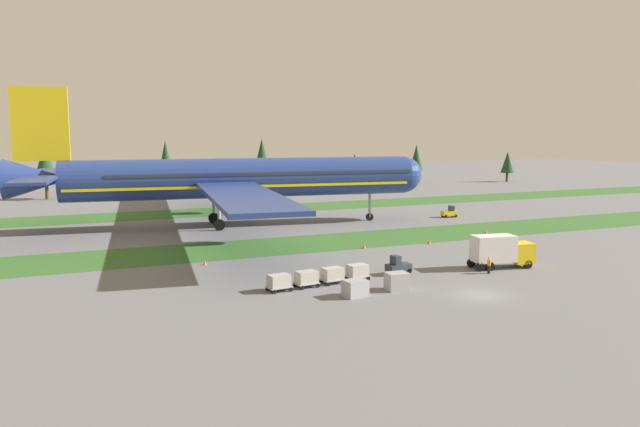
# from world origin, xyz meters

# --- Properties ---
(ground_plane) EXTENTS (400.00, 400.00, 0.00)m
(ground_plane) POSITION_xyz_m (0.00, 0.00, 0.00)
(ground_plane) COLOR slate
(grass_strip_near) EXTENTS (320.00, 12.19, 0.01)m
(grass_strip_near) POSITION_xyz_m (0.00, 30.18, 0.00)
(grass_strip_near) COLOR #336028
(grass_strip_near) RESTS_ON ground
(grass_strip_far) EXTENTS (320.00, 12.19, 0.01)m
(grass_strip_far) POSITION_xyz_m (0.00, 66.55, 0.00)
(grass_strip_far) COLOR #336028
(grass_strip_far) RESTS_ON ground
(airliner) EXTENTS (62.76, 77.39, 20.69)m
(airliner) POSITION_xyz_m (-9.61, 48.65, 7.41)
(airliner) COLOR navy
(airliner) RESTS_ON ground
(baggage_tug) EXTENTS (2.74, 1.60, 1.97)m
(baggage_tug) POSITION_xyz_m (-2.54, 10.21, 0.81)
(baggage_tug) COLOR #2D333D
(baggage_tug) RESTS_ON ground
(cargo_dolly_lead) EXTENTS (2.36, 1.75, 1.55)m
(cargo_dolly_lead) POSITION_xyz_m (-7.53, 9.60, 0.92)
(cargo_dolly_lead) COLOR #A3A3A8
(cargo_dolly_lead) RESTS_ON ground
(cargo_dolly_second) EXTENTS (2.36, 1.75, 1.55)m
(cargo_dolly_second) POSITION_xyz_m (-10.41, 9.26, 0.92)
(cargo_dolly_second) COLOR #A3A3A8
(cargo_dolly_second) RESTS_ON ground
(cargo_dolly_third) EXTENTS (2.36, 1.75, 1.55)m
(cargo_dolly_third) POSITION_xyz_m (-13.29, 8.91, 0.92)
(cargo_dolly_third) COLOR #A3A3A8
(cargo_dolly_third) RESTS_ON ground
(cargo_dolly_fourth) EXTENTS (2.36, 1.75, 1.55)m
(cargo_dolly_fourth) POSITION_xyz_m (-16.17, 8.56, 0.92)
(cargo_dolly_fourth) COLOR #A3A3A8
(cargo_dolly_fourth) RESTS_ON ground
(catering_truck) EXTENTS (7.25, 3.46, 3.58)m
(catering_truck) POSITION_xyz_m (9.11, 8.34, 1.95)
(catering_truck) COLOR yellow
(catering_truck) RESTS_ON ground
(pushback_tractor) EXTENTS (2.75, 1.64, 1.97)m
(pushback_tractor) POSITION_xyz_m (27.17, 43.63, 0.81)
(pushback_tractor) COLOR yellow
(pushback_tractor) RESTS_ON ground
(ground_crew_marshaller) EXTENTS (0.36, 0.55, 1.74)m
(ground_crew_marshaller) POSITION_xyz_m (6.26, 6.71, 0.95)
(ground_crew_marshaller) COLOR black
(ground_crew_marshaller) RESTS_ON ground
(uld_container_0) EXTENTS (2.19, 1.84, 1.51)m
(uld_container_0) POSITION_xyz_m (-10.58, 4.05, 0.75)
(uld_container_0) COLOR #A3A3A8
(uld_container_0) RESTS_ON ground
(uld_container_1) EXTENTS (2.12, 1.75, 1.65)m
(uld_container_1) POSITION_xyz_m (-5.97, 4.56, 0.83)
(uld_container_1) COLOR #A3A3A8
(uld_container_1) RESTS_ON ground
(taxiway_marker_0) EXTENTS (0.44, 0.44, 0.53)m
(taxiway_marker_0) POSITION_xyz_m (-19.81, 22.49, 0.27)
(taxiway_marker_0) COLOR orange
(taxiway_marker_0) RESTS_ON ground
(taxiway_marker_1) EXTENTS (0.44, 0.44, 0.64)m
(taxiway_marker_1) POSITION_xyz_m (10.02, 23.60, 0.32)
(taxiway_marker_1) COLOR orange
(taxiway_marker_1) RESTS_ON ground
(taxiway_marker_2) EXTENTS (0.44, 0.44, 0.59)m
(taxiway_marker_2) POSITION_xyz_m (0.83, 24.21, 0.30)
(taxiway_marker_2) COLOR orange
(taxiway_marker_2) RESTS_ON ground
(taxiway_marker_3) EXTENTS (0.44, 0.44, 0.47)m
(taxiway_marker_3) POSITION_xyz_m (22.15, 27.50, 0.23)
(taxiway_marker_3) COLOR orange
(taxiway_marker_3) RESTS_ON ground
(distant_tree_line) EXTENTS (172.16, 9.90, 12.46)m
(distant_tree_line) POSITION_xyz_m (-14.29, 99.98, 7.09)
(distant_tree_line) COLOR #4C3823
(distant_tree_line) RESTS_ON ground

